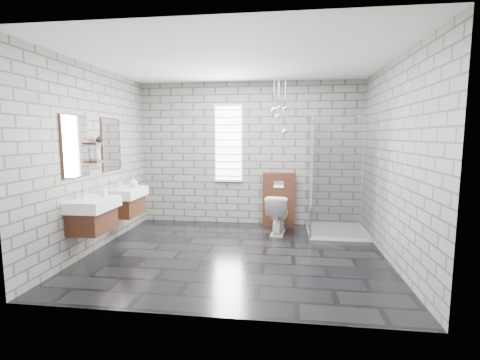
% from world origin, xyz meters
% --- Properties ---
extents(floor, '(4.20, 3.60, 0.02)m').
position_xyz_m(floor, '(0.00, 0.00, -0.01)').
color(floor, black).
rests_on(floor, ground).
extents(ceiling, '(4.20, 3.60, 0.02)m').
position_xyz_m(ceiling, '(0.00, 0.00, 2.71)').
color(ceiling, white).
rests_on(ceiling, wall_back).
extents(wall_back, '(4.20, 0.02, 2.70)m').
position_xyz_m(wall_back, '(0.00, 1.81, 1.35)').
color(wall_back, gray).
rests_on(wall_back, floor).
extents(wall_front, '(4.20, 0.02, 2.70)m').
position_xyz_m(wall_front, '(0.00, -1.81, 1.35)').
color(wall_front, gray).
rests_on(wall_front, floor).
extents(wall_left, '(0.02, 3.60, 2.70)m').
position_xyz_m(wall_left, '(-2.11, 0.00, 1.35)').
color(wall_left, gray).
rests_on(wall_left, floor).
extents(wall_right, '(0.02, 3.60, 2.70)m').
position_xyz_m(wall_right, '(2.11, 0.00, 1.35)').
color(wall_right, gray).
rests_on(wall_right, floor).
extents(vanity_left, '(0.47, 0.70, 1.57)m').
position_xyz_m(vanity_left, '(-1.91, -0.51, 0.76)').
color(vanity_left, '#4A2516').
rests_on(vanity_left, wall_left).
extents(vanity_right, '(0.47, 0.70, 1.57)m').
position_xyz_m(vanity_right, '(-1.91, 0.47, 0.76)').
color(vanity_right, '#4A2516').
rests_on(vanity_right, wall_left).
extents(shelf_lower, '(0.14, 0.30, 0.03)m').
position_xyz_m(shelf_lower, '(-2.03, -0.05, 1.32)').
color(shelf_lower, '#4A2516').
rests_on(shelf_lower, wall_left).
extents(shelf_upper, '(0.14, 0.30, 0.03)m').
position_xyz_m(shelf_upper, '(-2.03, -0.05, 1.58)').
color(shelf_upper, '#4A2516').
rests_on(shelf_upper, wall_left).
extents(window, '(0.56, 0.05, 1.48)m').
position_xyz_m(window, '(-0.40, 1.78, 1.55)').
color(window, white).
rests_on(window, wall_back).
extents(cistern_panel, '(0.60, 0.20, 1.00)m').
position_xyz_m(cistern_panel, '(0.57, 1.70, 0.50)').
color(cistern_panel, '#4A2516').
rests_on(cistern_panel, floor).
extents(flush_plate, '(0.18, 0.01, 0.12)m').
position_xyz_m(flush_plate, '(0.57, 1.60, 0.80)').
color(flush_plate, silver).
rests_on(flush_plate, cistern_panel).
extents(shower_enclosure, '(1.00, 1.00, 2.03)m').
position_xyz_m(shower_enclosure, '(1.50, 1.18, 0.50)').
color(shower_enclosure, white).
rests_on(shower_enclosure, floor).
extents(pendant_cluster, '(0.28, 0.26, 0.98)m').
position_xyz_m(pendant_cluster, '(0.58, 1.37, 2.07)').
color(pendant_cluster, silver).
rests_on(pendant_cluster, ceiling).
extents(toilet, '(0.45, 0.70, 0.68)m').
position_xyz_m(toilet, '(0.57, 1.16, 0.34)').
color(toilet, white).
rests_on(toilet, floor).
extents(soap_bottle_a, '(0.08, 0.08, 0.17)m').
position_xyz_m(soap_bottle_a, '(-1.83, -0.30, 0.94)').
color(soap_bottle_a, '#B2B2B2').
rests_on(soap_bottle_a, vanity_left).
extents(soap_bottle_b, '(0.17, 0.17, 0.17)m').
position_xyz_m(soap_bottle_b, '(-1.80, 0.60, 0.94)').
color(soap_bottle_b, '#B2B2B2').
rests_on(soap_bottle_b, vanity_right).
extents(soap_bottle_c, '(0.09, 0.10, 0.24)m').
position_xyz_m(soap_bottle_c, '(-2.02, -0.09, 1.45)').
color(soap_bottle_c, '#B2B2B2').
rests_on(soap_bottle_c, shelf_lower).
extents(vase, '(0.13, 0.13, 0.11)m').
position_xyz_m(vase, '(-2.02, -0.00, 1.65)').
color(vase, '#B2B2B2').
rests_on(vase, shelf_upper).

